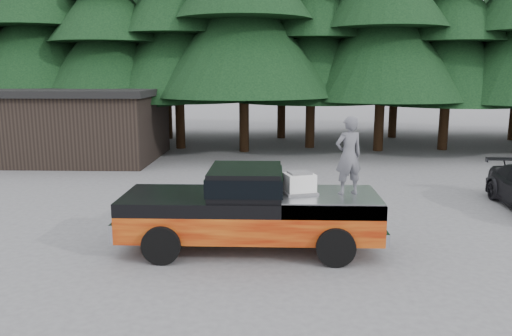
{
  "coord_description": "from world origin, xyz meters",
  "views": [
    {
      "loc": [
        0.51,
        -11.09,
        4.04
      ],
      "look_at": [
        0.12,
        0.0,
        1.91
      ],
      "focal_mm": 35.0,
      "sensor_mm": 36.0,
      "label": 1
    }
  ],
  "objects_px": {
    "air_compressor": "(299,184)",
    "man_on_bed": "(349,156)",
    "utility_building": "(71,124)",
    "pickup_truck": "(250,221)"
  },
  "relations": [
    {
      "from": "air_compressor",
      "to": "man_on_bed",
      "type": "xyz_separation_m",
      "value": [
        1.08,
        -0.0,
        0.66
      ]
    },
    {
      "from": "air_compressor",
      "to": "utility_building",
      "type": "relative_size",
      "value": 0.08
    },
    {
      "from": "man_on_bed",
      "to": "utility_building",
      "type": "relative_size",
      "value": 0.21
    },
    {
      "from": "pickup_truck",
      "to": "utility_building",
      "type": "relative_size",
      "value": 0.71
    },
    {
      "from": "pickup_truck",
      "to": "utility_building",
      "type": "bearing_deg",
      "value": 126.75
    },
    {
      "from": "pickup_truck",
      "to": "utility_building",
      "type": "xyz_separation_m",
      "value": [
        -8.99,
        12.04,
        1.0
      ]
    },
    {
      "from": "pickup_truck",
      "to": "air_compressor",
      "type": "bearing_deg",
      "value": -0.01
    },
    {
      "from": "air_compressor",
      "to": "utility_building",
      "type": "bearing_deg",
      "value": 112.43
    },
    {
      "from": "pickup_truck",
      "to": "utility_building",
      "type": "height_order",
      "value": "utility_building"
    },
    {
      "from": "pickup_truck",
      "to": "air_compressor",
      "type": "xyz_separation_m",
      "value": [
        1.12,
        -0.0,
        0.88
      ]
    }
  ]
}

